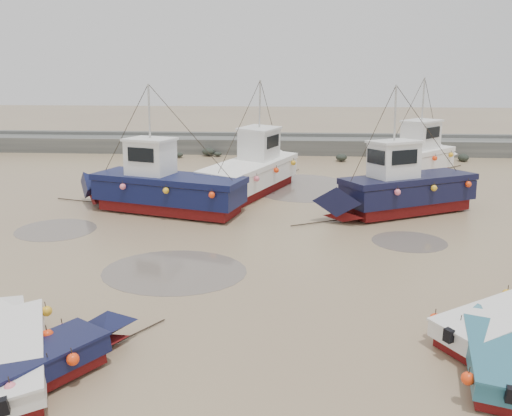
{
  "coord_description": "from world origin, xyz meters",
  "views": [
    {
      "loc": [
        0.81,
        -17.8,
        7.58
      ],
      "look_at": [
        -0.32,
        2.26,
        1.4
      ],
      "focal_mm": 35.0,
      "sensor_mm": 36.0,
      "label": 1
    }
  ],
  "objects_px": {
    "cabin_boat_0": "(158,185)",
    "dinghy_0": "(12,348)",
    "cabin_boat_3": "(418,156)",
    "dinghy_2": "(496,351)",
    "cabin_boat_1": "(255,169)",
    "person": "(202,212)",
    "dinghy_1": "(42,360)",
    "dinghy_3": "(508,319)",
    "cabin_boat_2": "(399,187)"
  },
  "relations": [
    {
      "from": "dinghy_3",
      "to": "cabin_boat_3",
      "type": "xyz_separation_m",
      "value": [
        2.29,
        19.31,
        0.85
      ]
    },
    {
      "from": "cabin_boat_3",
      "to": "dinghy_3",
      "type": "bearing_deg",
      "value": -48.42
    },
    {
      "from": "dinghy_3",
      "to": "cabin_boat_2",
      "type": "relative_size",
      "value": 0.61
    },
    {
      "from": "dinghy_0",
      "to": "dinghy_1",
      "type": "relative_size",
      "value": 1.22
    },
    {
      "from": "cabin_boat_1",
      "to": "person",
      "type": "bearing_deg",
      "value": -94.01
    },
    {
      "from": "cabin_boat_1",
      "to": "dinghy_2",
      "type": "bearing_deg",
      "value": -42.16
    },
    {
      "from": "dinghy_0",
      "to": "dinghy_2",
      "type": "distance_m",
      "value": 12.07
    },
    {
      "from": "dinghy_0",
      "to": "person",
      "type": "relative_size",
      "value": 3.76
    },
    {
      "from": "dinghy_0",
      "to": "person",
      "type": "bearing_deg",
      "value": 52.4
    },
    {
      "from": "dinghy_2",
      "to": "person",
      "type": "distance_m",
      "value": 15.75
    },
    {
      "from": "person",
      "to": "dinghy_2",
      "type": "bearing_deg",
      "value": 96.19
    },
    {
      "from": "dinghy_1",
      "to": "cabin_boat_0",
      "type": "distance_m",
      "value": 13.88
    },
    {
      "from": "dinghy_2",
      "to": "cabin_boat_0",
      "type": "relative_size",
      "value": 0.5
    },
    {
      "from": "cabin_boat_0",
      "to": "cabin_boat_2",
      "type": "distance_m",
      "value": 11.97
    },
    {
      "from": "dinghy_1",
      "to": "dinghy_3",
      "type": "bearing_deg",
      "value": 50.22
    },
    {
      "from": "dinghy_2",
      "to": "person",
      "type": "relative_size",
      "value": 3.13
    },
    {
      "from": "cabin_boat_3",
      "to": "person",
      "type": "bearing_deg",
      "value": -98.32
    },
    {
      "from": "cabin_boat_0",
      "to": "dinghy_2",
      "type": "bearing_deg",
      "value": -122.4
    },
    {
      "from": "cabin_boat_1",
      "to": "person",
      "type": "xyz_separation_m",
      "value": [
        -2.46,
        -4.33,
        -1.33
      ]
    },
    {
      "from": "dinghy_2",
      "to": "cabin_boat_2",
      "type": "distance_m",
      "value": 13.02
    },
    {
      "from": "dinghy_2",
      "to": "cabin_boat_0",
      "type": "bearing_deg",
      "value": 146.35
    },
    {
      "from": "cabin_boat_2",
      "to": "cabin_boat_3",
      "type": "xyz_separation_m",
      "value": [
        2.95,
        7.98,
        0.03
      ]
    },
    {
      "from": "cabin_boat_0",
      "to": "dinghy_0",
      "type": "bearing_deg",
      "value": -166.36
    },
    {
      "from": "dinghy_1",
      "to": "cabin_boat_2",
      "type": "distance_m",
      "value": 18.05
    },
    {
      "from": "dinghy_2",
      "to": "cabin_boat_1",
      "type": "height_order",
      "value": "cabin_boat_1"
    },
    {
      "from": "dinghy_3",
      "to": "cabin_boat_3",
      "type": "relative_size",
      "value": 0.76
    },
    {
      "from": "dinghy_3",
      "to": "person",
      "type": "xyz_separation_m",
      "value": [
        -10.41,
        10.95,
        -0.54
      ]
    },
    {
      "from": "dinghy_1",
      "to": "cabin_boat_2",
      "type": "xyz_separation_m",
      "value": [
        11.4,
        13.97,
        0.81
      ]
    },
    {
      "from": "dinghy_2",
      "to": "dinghy_0",
      "type": "bearing_deg",
      "value": -163.35
    },
    {
      "from": "cabin_boat_3",
      "to": "dinghy_0",
      "type": "bearing_deg",
      "value": -77.22
    },
    {
      "from": "cabin_boat_1",
      "to": "dinghy_0",
      "type": "bearing_deg",
      "value": -80.78
    },
    {
      "from": "cabin_boat_0",
      "to": "cabin_boat_3",
      "type": "xyz_separation_m",
      "value": [
        14.92,
        8.1,
        0.07
      ]
    },
    {
      "from": "cabin_boat_2",
      "to": "person",
      "type": "height_order",
      "value": "cabin_boat_2"
    },
    {
      "from": "dinghy_1",
      "to": "cabin_boat_1",
      "type": "xyz_separation_m",
      "value": [
        4.11,
        17.93,
        0.78
      ]
    },
    {
      "from": "dinghy_1",
      "to": "cabin_boat_0",
      "type": "relative_size",
      "value": 0.49
    },
    {
      "from": "cabin_boat_0",
      "to": "person",
      "type": "height_order",
      "value": "cabin_boat_0"
    },
    {
      "from": "dinghy_2",
      "to": "dinghy_3",
      "type": "height_order",
      "value": "same"
    },
    {
      "from": "dinghy_3",
      "to": "cabin_boat_0",
      "type": "xyz_separation_m",
      "value": [
        -12.63,
        11.21,
        0.78
      ]
    },
    {
      "from": "cabin_boat_3",
      "to": "dinghy_2",
      "type": "bearing_deg",
      "value": -50.58
    },
    {
      "from": "cabin_boat_0",
      "to": "person",
      "type": "bearing_deg",
      "value": -80.97
    },
    {
      "from": "cabin_boat_0",
      "to": "cabin_boat_1",
      "type": "bearing_deg",
      "value": -33.44
    },
    {
      "from": "cabin_boat_1",
      "to": "person",
      "type": "relative_size",
      "value": 5.95
    },
    {
      "from": "dinghy_2",
      "to": "person",
      "type": "bearing_deg",
      "value": 140.95
    },
    {
      "from": "cabin_boat_0",
      "to": "person",
      "type": "relative_size",
      "value": 6.31
    },
    {
      "from": "cabin_boat_1",
      "to": "cabin_boat_3",
      "type": "distance_m",
      "value": 11.0
    },
    {
      "from": "cabin_boat_1",
      "to": "cabin_boat_2",
      "type": "relative_size",
      "value": 1.07
    },
    {
      "from": "person",
      "to": "cabin_boat_0",
      "type": "bearing_deg",
      "value": -36.98
    },
    {
      "from": "cabin_boat_1",
      "to": "cabin_boat_2",
      "type": "height_order",
      "value": "same"
    },
    {
      "from": "dinghy_1",
      "to": "dinghy_2",
      "type": "bearing_deg",
      "value": 42.95
    },
    {
      "from": "dinghy_1",
      "to": "dinghy_2",
      "type": "relative_size",
      "value": 0.99
    }
  ]
}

